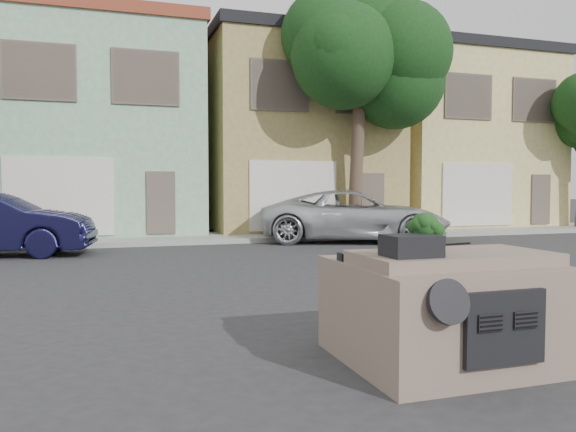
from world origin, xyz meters
TOP-DOWN VIEW (x-y plane):
  - ground_plane at (0.00, 0.00)m, footprint 120.00×120.00m
  - sidewalk at (0.00, 10.50)m, footprint 40.00×3.00m
  - townhouse_mint at (-3.50, 14.50)m, footprint 7.20×8.20m
  - townhouse_tan at (4.00, 14.50)m, footprint 7.20×8.20m
  - townhouse_beige at (11.50, 14.50)m, footprint 7.20×8.20m
  - silver_pickup at (4.35, 8.53)m, footprint 6.53×4.68m
  - tree_near at (5.00, 9.80)m, footprint 4.40×4.00m
  - car_dashboard at (0.00, -3.00)m, footprint 2.00×1.80m
  - instrument_hump at (-0.58, -3.35)m, footprint 0.48×0.38m
  - wiper_arm at (0.28, -2.62)m, footprint 0.69×0.15m
  - broccoli at (-0.31, -3.14)m, footprint 0.34×0.34m

SIDE VIEW (x-z plane):
  - ground_plane at x=0.00m, z-range 0.00..0.00m
  - silver_pickup at x=4.35m, z-range -0.83..0.83m
  - sidewalk at x=0.00m, z-range 0.00..0.15m
  - car_dashboard at x=0.00m, z-range 0.00..1.12m
  - wiper_arm at x=0.28m, z-range 1.12..1.14m
  - instrument_hump at x=-0.58m, z-range 1.12..1.32m
  - broccoli at x=-0.31m, z-range 1.12..1.52m
  - townhouse_mint at x=-3.50m, z-range 0.00..7.55m
  - townhouse_tan at x=4.00m, z-range 0.00..7.55m
  - townhouse_beige at x=11.50m, z-range 0.00..7.55m
  - tree_near at x=5.00m, z-range 0.00..8.50m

